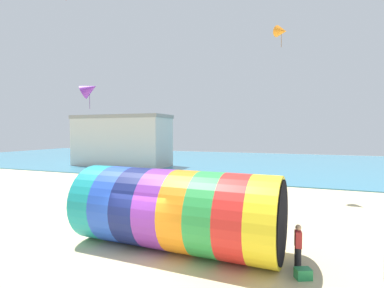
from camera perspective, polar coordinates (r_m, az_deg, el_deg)
The scene contains 11 objects.
ground_plane at distance 12.32m, azimuth -11.52°, elevation -21.49°, with size 120.00×120.00×0.00m, color #CCBA8C.
sea at distance 48.55m, azimuth 13.67°, elevation -3.47°, with size 120.00×40.00×0.10m, color teal.
giant_inflatable_tube at distance 12.91m, azimuth -3.14°, elevation -12.39°, with size 8.89×3.74×3.37m.
kite_handler at distance 12.07m, azimuth 19.55°, elevation -17.90°, with size 0.28×0.39×1.62m.
kite_orange_delta at distance 25.42m, azimuth 16.68°, elevation 19.89°, with size 1.39×1.32×1.75m.
kite_purple_delta at distance 25.08m, azimuth -18.95°, elevation 9.85°, with size 1.82×1.62×2.29m.
bystander_near_water at distance 18.53m, azimuth -7.36°, elevation -10.51°, with size 0.39×0.42×1.66m.
bystander_mid_beach at distance 22.11m, azimuth -9.58°, elevation -8.36°, with size 0.42×0.34×1.68m.
bystander_far_left at distance 17.76m, azimuth 10.77°, elevation -11.01°, with size 0.42×0.36×1.70m.
promenade_building at distance 43.62m, azimuth -13.28°, elevation 0.60°, with size 13.94×5.33×7.26m.
cooler_box at distance 11.62m, azimuth 20.41°, elevation -22.14°, with size 0.52×0.36×0.36m, color #268C4C.
Camera 1 is at (6.08, -9.48, 4.99)m, focal length 28.00 mm.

